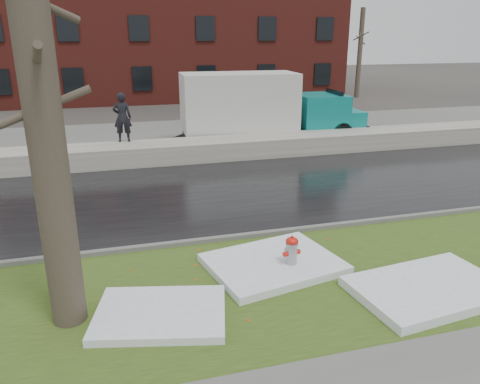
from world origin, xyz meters
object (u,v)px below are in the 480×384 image
object	(u,v)px
tree	(43,113)
worker	(122,117)
fire_hydrant	(292,252)
box_truck	(261,107)

from	to	relation	value
tree	worker	bearing A→B (deg)	82.51
fire_hydrant	tree	bearing A→B (deg)	179.90
fire_hydrant	worker	xyz separation A→B (m)	(-2.86, 10.12, 1.23)
fire_hydrant	tree	world-z (taller)	tree
box_truck	tree	bearing A→B (deg)	-118.61
box_truck	worker	xyz separation A→B (m)	(-5.93, -1.29, 0.03)
tree	box_truck	size ratio (longest dim) A/B	0.74
tree	box_truck	distance (m)	14.20
worker	fire_hydrant	bearing A→B (deg)	112.55
worker	tree	bearing A→B (deg)	89.29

